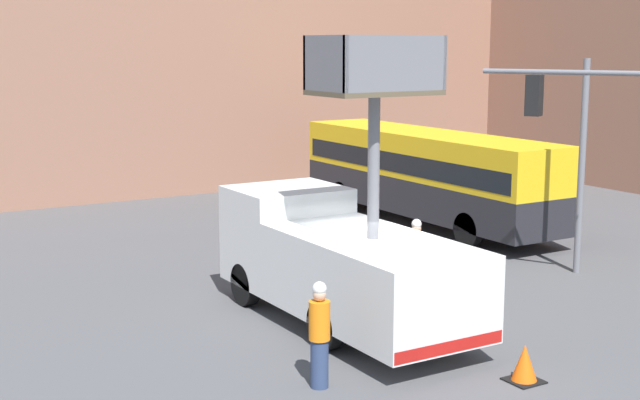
# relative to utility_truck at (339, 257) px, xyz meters

# --- Properties ---
(ground_plane) EXTENTS (120.00, 120.00, 0.00)m
(ground_plane) POSITION_rel_utility_truck_xyz_m (0.59, -0.32, -1.49)
(ground_plane) COLOR #4C4C4F
(building_backdrop_far) EXTENTS (44.00, 10.00, 10.55)m
(building_backdrop_far) POSITION_rel_utility_truck_xyz_m (0.59, 22.18, 3.79)
(building_backdrop_far) COLOR #936651
(building_backdrop_far) RESTS_ON ground_plane
(utility_truck) EXTENTS (2.54, 7.16, 6.17)m
(utility_truck) POSITION_rel_utility_truck_xyz_m (0.00, 0.00, 0.00)
(utility_truck) COLOR silver
(utility_truck) RESTS_ON ground_plane
(city_bus) EXTENTS (2.51, 11.28, 3.09)m
(city_bus) POSITION_rel_utility_truck_xyz_m (8.35, 7.77, 0.34)
(city_bus) COLOR #232328
(city_bus) RESTS_ON ground_plane
(traffic_light_pole) EXTENTS (3.87, 3.62, 5.64)m
(traffic_light_pole) POSITION_rel_utility_truck_xyz_m (6.40, -0.23, 2.40)
(traffic_light_pole) COLOR slate
(traffic_light_pole) RESTS_ON ground_plane
(road_worker_near_truck) EXTENTS (0.38, 0.38, 1.94)m
(road_worker_near_truck) POSITION_rel_utility_truck_xyz_m (-2.24, -2.90, -0.51)
(road_worker_near_truck) COLOR navy
(road_worker_near_truck) RESTS_ON ground_plane
(road_worker_directing) EXTENTS (0.38, 0.38, 1.88)m
(road_worker_directing) POSITION_rel_utility_truck_xyz_m (2.79, 0.96, -0.54)
(road_worker_directing) COLOR navy
(road_worker_directing) RESTS_ON ground_plane
(traffic_cone_near_truck) EXTENTS (0.61, 0.61, 0.69)m
(traffic_cone_near_truck) POSITION_rel_utility_truck_xyz_m (1.07, -4.57, -1.16)
(traffic_cone_near_truck) COLOR black
(traffic_cone_near_truck) RESTS_ON ground_plane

